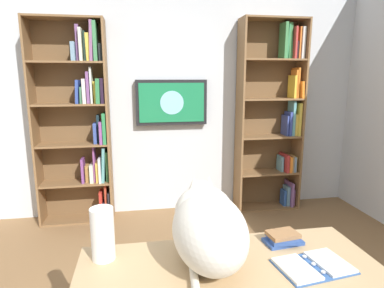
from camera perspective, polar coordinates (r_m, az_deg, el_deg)
wall_back at (r=3.82m, az=-3.24°, el=8.13°), size 4.52×0.06×2.70m
bookshelf_left at (r=4.00m, az=14.41°, el=4.92°), size 0.76×0.28×2.22m
bookshelf_right at (r=3.70m, az=-18.74°, el=4.02°), size 0.77×0.28×2.17m
wall_mounted_tv at (r=3.74m, az=-3.58°, el=7.25°), size 0.81×0.07×0.51m
cat at (r=1.57m, az=2.73°, el=-13.86°), size 0.34×0.69×0.37m
open_binder at (r=1.69m, az=20.42°, el=-19.30°), size 0.36×0.26×0.02m
paper_towel_roll at (r=1.66m, az=-15.33°, el=-14.88°), size 0.11×0.11×0.26m
desk_book_stack at (r=1.84m, az=15.56°, el=-15.54°), size 0.21×0.14×0.06m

